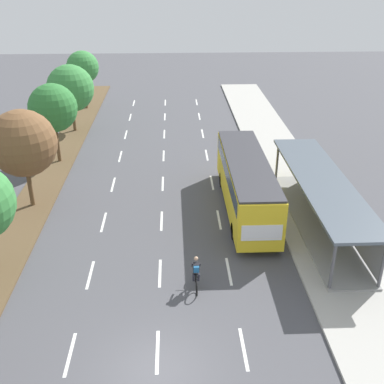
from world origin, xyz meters
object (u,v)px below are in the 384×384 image
(bus, at_px, (246,180))
(median_tree_farthest, at_px, (83,67))
(cyclist, at_px, (196,274))
(bus_shelter, at_px, (325,197))
(median_tree_third, at_px, (23,143))
(median_tree_fourth, at_px, (53,108))
(median_tree_fifth, at_px, (70,88))

(bus, relative_size, median_tree_farthest, 1.90)
(bus, distance_m, median_tree_farthest, 26.99)
(cyclist, height_order, median_tree_farthest, median_tree_farthest)
(median_tree_farthest, bearing_deg, bus_shelter, -54.80)
(bus_shelter, relative_size, median_tree_farthest, 2.26)
(median_tree_third, bearing_deg, bus_shelter, -10.08)
(median_tree_third, relative_size, median_tree_farthest, 1.05)
(bus, relative_size, median_tree_fourth, 1.87)
(median_tree_third, bearing_deg, cyclist, -41.40)
(bus_shelter, bearing_deg, median_tree_farthest, 125.20)
(bus_shelter, xyz_separation_m, median_tree_fifth, (-17.78, 17.96, 2.15))
(bus_shelter, distance_m, median_tree_farthest, 31.13)
(median_tree_third, relative_size, median_tree_fifth, 1.04)
(median_tree_fifth, bearing_deg, bus, -49.49)
(bus_shelter, relative_size, cyclist, 7.38)
(cyclist, height_order, median_tree_fifth, median_tree_fifth)
(bus_shelter, relative_size, median_tree_fifth, 2.24)
(bus, distance_m, median_tree_third, 13.74)
(median_tree_fifth, xyz_separation_m, median_tree_farthest, (-0.10, 7.40, 0.38))
(median_tree_fourth, bearing_deg, median_tree_fifth, 91.05)
(median_tree_third, height_order, median_tree_fifth, median_tree_third)
(cyclist, bearing_deg, median_tree_farthest, 108.05)
(median_tree_farthest, bearing_deg, median_tree_third, -89.81)
(cyclist, distance_m, median_tree_fourth, 19.35)
(bus_shelter, height_order, median_tree_fifth, median_tree_fifth)
(median_tree_fourth, height_order, median_tree_farthest, median_tree_fourth)
(median_tree_third, distance_m, median_tree_farthest, 22.19)
(cyclist, xyz_separation_m, median_tree_farthest, (-10.11, 31.04, 3.60))
(cyclist, bearing_deg, median_tree_fifth, 112.95)
(cyclist, xyz_separation_m, median_tree_fourth, (-9.88, 16.25, 3.55))
(bus, height_order, median_tree_fourth, median_tree_fourth)
(bus_shelter, bearing_deg, median_tree_fourth, 149.10)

